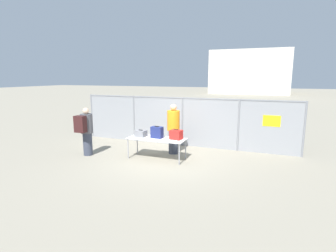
{
  "coord_description": "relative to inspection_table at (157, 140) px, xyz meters",
  "views": [
    {
      "loc": [
        3.25,
        -7.82,
        2.79
      ],
      "look_at": [
        -0.08,
        0.73,
        1.05
      ],
      "focal_mm": 28.0,
      "sensor_mm": 36.0,
      "label": 1
    }
  ],
  "objects": [
    {
      "name": "ground_plane",
      "position": [
        0.26,
        -0.13,
        -0.67
      ],
      "size": [
        120.0,
        120.0,
        0.0
      ],
      "primitive_type": "plane",
      "color": "gray"
    },
    {
      "name": "fence_section",
      "position": [
        0.28,
        2.01,
        0.36
      ],
      "size": [
        8.93,
        0.07,
        1.97
      ],
      "color": "gray",
      "rests_on": "ground_plane"
    },
    {
      "name": "inspection_table",
      "position": [
        0.0,
        0.0,
        0.0
      ],
      "size": [
        1.98,
        0.8,
        0.72
      ],
      "color": "silver",
      "rests_on": "ground_plane"
    },
    {
      "name": "suitcase_grey",
      "position": [
        -0.62,
        0.02,
        0.16
      ],
      "size": [
        0.39,
        0.33,
        0.24
      ],
      "color": "slate",
      "rests_on": "inspection_table"
    },
    {
      "name": "suitcase_navy",
      "position": [
        -0.01,
        0.04,
        0.24
      ],
      "size": [
        0.41,
        0.27,
        0.41
      ],
      "color": "navy",
      "rests_on": "inspection_table"
    },
    {
      "name": "suitcase_red",
      "position": [
        0.67,
        0.1,
        0.21
      ],
      "size": [
        0.42,
        0.36,
        0.34
      ],
      "color": "red",
      "rests_on": "inspection_table"
    },
    {
      "name": "traveler_hooded",
      "position": [
        -2.48,
        -0.57,
        0.27
      ],
      "size": [
        0.42,
        0.66,
        1.71
      ],
      "rotation": [
        0.0,
        0.0,
        -0.15
      ],
      "color": "#383D4C",
      "rests_on": "ground_plane"
    },
    {
      "name": "security_worker_near",
      "position": [
        0.31,
        0.8,
        0.27
      ],
      "size": [
        0.45,
        0.45,
        1.82
      ],
      "rotation": [
        0.0,
        0.0,
        2.82
      ],
      "color": "#383D4C",
      "rests_on": "ground_plane"
    },
    {
      "name": "utility_trailer",
      "position": [
        1.38,
        3.65,
        -0.26
      ],
      "size": [
        3.39,
        1.98,
        0.73
      ],
      "color": "#4C6B47",
      "rests_on": "ground_plane"
    },
    {
      "name": "distant_hangar",
      "position": [
        0.17,
        39.41,
        2.76
      ],
      "size": [
        12.14,
        11.0,
        6.86
      ],
      "color": "beige",
      "rests_on": "ground_plane"
    }
  ]
}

